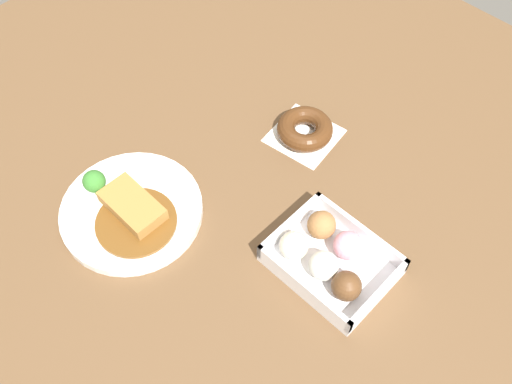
{
  "coord_description": "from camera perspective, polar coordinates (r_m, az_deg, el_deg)",
  "views": [
    {
      "loc": [
        0.39,
        -0.34,
        0.84
      ],
      "look_at": [
        0.0,
        0.06,
        0.03
      ],
      "focal_mm": 40.27,
      "sensor_mm": 36.0,
      "label": 1
    }
  ],
  "objects": [
    {
      "name": "ground_plane",
      "position": [
        0.98,
        -2.68,
        -3.05
      ],
      "size": [
        1.6,
        1.6,
        0.0
      ],
      "primitive_type": "plane",
      "color": "brown"
    },
    {
      "name": "curry_plate",
      "position": [
        1.0,
        -12.37,
        -1.69
      ],
      "size": [
        0.24,
        0.24,
        0.07
      ],
      "color": "white",
      "rests_on": "ground_plane"
    },
    {
      "name": "donut_box",
      "position": [
        0.93,
        7.25,
        -6.48
      ],
      "size": [
        0.19,
        0.15,
        0.06
      ],
      "color": "white",
      "rests_on": "ground_plane"
    },
    {
      "name": "chocolate_ring_donut",
      "position": [
        1.09,
        4.88,
        6.2
      ],
      "size": [
        0.13,
        0.13,
        0.04
      ],
      "color": "white",
      "rests_on": "ground_plane"
    }
  ]
}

